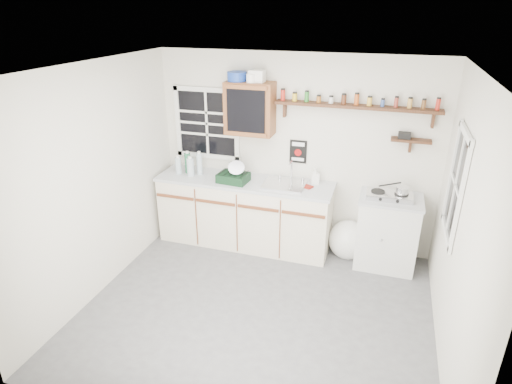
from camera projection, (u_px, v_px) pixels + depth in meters
room at (257, 204)px, 4.10m from camera, size 3.64×3.24×2.54m
main_cabinet at (245, 212)px, 5.71m from camera, size 2.31×0.63×0.92m
right_cabinet at (387, 231)px, 5.23m from camera, size 0.73×0.57×0.91m
sink at (285, 184)px, 5.38m from camera, size 0.52×0.44×0.29m
upper_cabinet at (250, 109)px, 5.28m from camera, size 0.60×0.32×0.65m
upper_cabinet_clutter at (245, 76)px, 5.14m from camera, size 0.46×0.24×0.14m
spice_shelf at (355, 105)px, 4.95m from camera, size 1.91×0.18×0.35m
secondary_shelf at (409, 139)px, 4.92m from camera, size 0.45×0.16×0.24m
warning_sign at (298, 152)px, 5.46m from camera, size 0.22×0.02×0.30m
window_back at (207, 124)px, 5.69m from camera, size 0.93×0.03×0.98m
window_right at (456, 185)px, 4.00m from camera, size 0.03×0.78×1.08m
water_bottles at (189, 165)px, 5.68m from camera, size 0.36×0.18×0.32m
dish_rack at (234, 175)px, 5.44m from camera, size 0.40×0.31×0.28m
soap_bottle at (315, 176)px, 5.38m from camera, size 0.12×0.13×0.21m
rag at (307, 187)px, 5.30m from camera, size 0.15×0.14×0.02m
hotplate at (389, 195)px, 5.02m from camera, size 0.54×0.30×0.08m
saucepan at (401, 190)px, 4.96m from camera, size 0.34×0.22×0.15m
trash_bag at (348, 240)px, 5.51m from camera, size 0.46×0.42×0.53m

